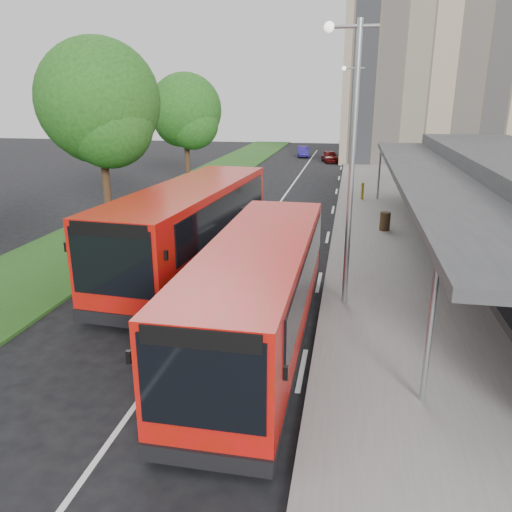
{
  "coord_description": "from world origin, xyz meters",
  "views": [
    {
      "loc": [
        4.17,
        -12.48,
        6.18
      ],
      "look_at": [
        1.44,
        1.94,
        1.5
      ],
      "focal_mm": 35.0,
      "sensor_mm": 36.0,
      "label": 1
    }
  ],
  "objects_px": {
    "lamp_post_near": "(350,152)",
    "car_far": "(303,152)",
    "tree_mid": "(100,110)",
    "lamp_post_far": "(353,121)",
    "bollard": "(362,191)",
    "tree_far": "(186,115)",
    "bus_second": "(191,228)",
    "litter_bin": "(385,221)",
    "bus_main": "(259,293)",
    "car_near": "(330,156)"
  },
  "relations": [
    {
      "from": "bus_second",
      "to": "litter_bin",
      "type": "distance_m",
      "value": 10.03
    },
    {
      "from": "tree_mid",
      "to": "bollard",
      "type": "bearing_deg",
      "value": 39.04
    },
    {
      "from": "car_near",
      "to": "bus_main",
      "type": "bearing_deg",
      "value": -102.53
    },
    {
      "from": "bus_second",
      "to": "litter_bin",
      "type": "xyz_separation_m",
      "value": [
        7.35,
        6.76,
        -1.03
      ]
    },
    {
      "from": "lamp_post_far",
      "to": "bollard",
      "type": "height_order",
      "value": "lamp_post_far"
    },
    {
      "from": "bus_main",
      "to": "tree_far",
      "type": "bearing_deg",
      "value": 112.77
    },
    {
      "from": "tree_mid",
      "to": "bus_main",
      "type": "bearing_deg",
      "value": -47.65
    },
    {
      "from": "bollard",
      "to": "car_near",
      "type": "bearing_deg",
      "value": 98.45
    },
    {
      "from": "car_near",
      "to": "car_far",
      "type": "xyz_separation_m",
      "value": [
        -3.08,
        4.31,
        -0.03
      ]
    },
    {
      "from": "tree_far",
      "to": "car_far",
      "type": "height_order",
      "value": "tree_far"
    },
    {
      "from": "lamp_post_near",
      "to": "litter_bin",
      "type": "height_order",
      "value": "lamp_post_near"
    },
    {
      "from": "bus_second",
      "to": "car_near",
      "type": "distance_m",
      "value": 34.04
    },
    {
      "from": "car_near",
      "to": "tree_far",
      "type": "bearing_deg",
      "value": -130.28
    },
    {
      "from": "lamp_post_near",
      "to": "bus_main",
      "type": "bearing_deg",
      "value": -125.3
    },
    {
      "from": "lamp_post_near",
      "to": "car_far",
      "type": "height_order",
      "value": "lamp_post_near"
    },
    {
      "from": "bollard",
      "to": "car_far",
      "type": "bearing_deg",
      "value": 104.08
    },
    {
      "from": "tree_far",
      "to": "bollard",
      "type": "bearing_deg",
      "value": -10.8
    },
    {
      "from": "car_near",
      "to": "litter_bin",
      "type": "bearing_deg",
      "value": -94.45
    },
    {
      "from": "litter_bin",
      "to": "bollard",
      "type": "relative_size",
      "value": 0.84
    },
    {
      "from": "litter_bin",
      "to": "car_far",
      "type": "relative_size",
      "value": 0.26
    },
    {
      "from": "lamp_post_far",
      "to": "bus_main",
      "type": "height_order",
      "value": "lamp_post_far"
    },
    {
      "from": "tree_far",
      "to": "car_near",
      "type": "xyz_separation_m",
      "value": [
        9.08,
        17.25,
        -4.47
      ]
    },
    {
      "from": "lamp_post_near",
      "to": "lamp_post_far",
      "type": "xyz_separation_m",
      "value": [
        0.0,
        20.0,
        0.0
      ]
    },
    {
      "from": "bus_main",
      "to": "lamp_post_far",
      "type": "bearing_deg",
      "value": 85.19
    },
    {
      "from": "tree_mid",
      "to": "bus_second",
      "type": "xyz_separation_m",
      "value": [
        5.57,
        -4.59,
        -4.04
      ]
    },
    {
      "from": "tree_far",
      "to": "bus_main",
      "type": "bearing_deg",
      "value": -67.55
    },
    {
      "from": "litter_bin",
      "to": "bollard",
      "type": "xyz_separation_m",
      "value": [
        -0.94,
        7.55,
        0.08
      ]
    },
    {
      "from": "tree_far",
      "to": "lamp_post_near",
      "type": "xyz_separation_m",
      "value": [
        11.13,
        -19.05,
        -0.33
      ]
    },
    {
      "from": "lamp_post_near",
      "to": "car_near",
      "type": "relative_size",
      "value": 2.35
    },
    {
      "from": "car_far",
      "to": "tree_mid",
      "type": "bearing_deg",
      "value": -108.02
    },
    {
      "from": "car_far",
      "to": "lamp_post_far",
      "type": "bearing_deg",
      "value": -83.91
    },
    {
      "from": "bus_main",
      "to": "car_near",
      "type": "bearing_deg",
      "value": 90.32
    },
    {
      "from": "tree_mid",
      "to": "lamp_post_near",
      "type": "distance_m",
      "value": 13.21
    },
    {
      "from": "lamp_post_near",
      "to": "car_far",
      "type": "relative_size",
      "value": 2.38
    },
    {
      "from": "lamp_post_near",
      "to": "car_far",
      "type": "bearing_deg",
      "value": 97.2
    },
    {
      "from": "bus_main",
      "to": "car_far",
      "type": "xyz_separation_m",
      "value": [
        -3.08,
        43.51,
        -0.89
      ]
    },
    {
      "from": "tree_mid",
      "to": "bollard",
      "type": "xyz_separation_m",
      "value": [
        11.98,
        9.71,
        -4.99
      ]
    },
    {
      "from": "lamp_post_far",
      "to": "car_near",
      "type": "bearing_deg",
      "value": 97.17
    },
    {
      "from": "tree_far",
      "to": "bus_second",
      "type": "distance_m",
      "value": 17.83
    },
    {
      "from": "car_far",
      "to": "bollard",
      "type": "bearing_deg",
      "value": -83.81
    },
    {
      "from": "bus_second",
      "to": "car_far",
      "type": "relative_size",
      "value": 3.36
    },
    {
      "from": "lamp_post_far",
      "to": "bus_second",
      "type": "xyz_separation_m",
      "value": [
        -5.56,
        -17.54,
        -3.1
      ]
    },
    {
      "from": "tree_far",
      "to": "lamp_post_near",
      "type": "height_order",
      "value": "lamp_post_near"
    },
    {
      "from": "litter_bin",
      "to": "bollard",
      "type": "distance_m",
      "value": 7.61
    },
    {
      "from": "tree_far",
      "to": "car_far",
      "type": "relative_size",
      "value": 2.32
    },
    {
      "from": "tree_far",
      "to": "bus_second",
      "type": "xyz_separation_m",
      "value": [
        5.57,
        -16.59,
        -3.43
      ]
    },
    {
      "from": "car_far",
      "to": "bus_main",
      "type": "bearing_deg",
      "value": -93.85
    },
    {
      "from": "lamp_post_far",
      "to": "car_far",
      "type": "bearing_deg",
      "value": 103.98
    },
    {
      "from": "tree_mid",
      "to": "lamp_post_far",
      "type": "distance_m",
      "value": 17.1
    },
    {
      "from": "lamp_post_far",
      "to": "bus_main",
      "type": "relative_size",
      "value": 0.8
    }
  ]
}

